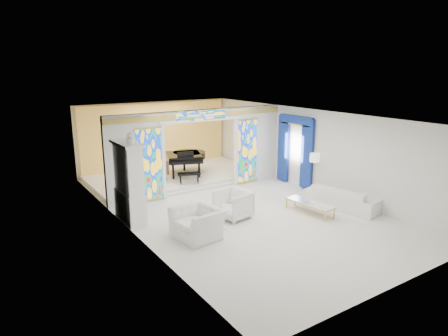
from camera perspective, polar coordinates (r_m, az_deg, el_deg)
floor at (r=13.23m, az=1.03°, el=-5.47°), size 12.00×12.00×0.00m
ceiling at (r=12.55m, az=1.09°, el=7.55°), size 7.00×12.00×0.02m
wall_back at (r=18.00m, az=-9.74°, el=4.55°), size 7.00×0.02×3.00m
wall_front at (r=8.73m, az=23.87°, el=-6.84°), size 7.00×0.02×3.00m
wall_left at (r=11.28m, az=-13.84°, el=-1.39°), size 0.02×12.00×3.00m
wall_right at (r=15.01m, az=12.21°, el=2.53°), size 0.02×12.00×3.00m
partition_wall at (r=14.43m, az=-3.39°, el=2.99°), size 7.00×0.22×3.00m
stained_glass_left at (r=13.55m, az=-10.62°, el=0.49°), size 0.90×0.04×2.40m
stained_glass_right at (r=15.50m, az=3.36°, el=2.44°), size 0.90×0.04×2.40m
stained_glass_transom at (r=14.16m, az=-3.24°, el=7.55°), size 2.00×0.04×0.34m
alcove_platform at (r=16.61m, az=-6.91°, el=-1.14°), size 6.80×3.80×0.18m
gold_curtain_back at (r=17.89m, az=-9.58°, el=4.50°), size 6.70×0.10×2.90m
chandelier at (r=16.13m, az=-6.37°, el=7.34°), size 0.48×0.48×0.30m
blue_drapes at (r=15.41m, az=10.12°, el=3.23°), size 0.14×1.85×2.65m
china_cabinet at (r=12.01m, az=-13.42°, el=-2.07°), size 0.56×1.46×2.72m
armchair_left at (r=10.80m, az=-3.78°, el=-7.83°), size 1.26×1.39×0.81m
armchair_right at (r=12.09m, az=1.36°, el=-5.25°), size 1.10×1.08×0.86m
sofa at (r=13.54m, az=16.56°, el=-4.06°), size 1.43×2.52×0.69m
side_table at (r=11.37m, az=-0.22°, el=-6.80°), size 0.47×0.47×0.58m
vase at (r=11.26m, az=-0.23°, el=-5.38°), size 0.21×0.21×0.19m
coffee_table at (r=12.77m, az=12.14°, el=-4.94°), size 0.68×1.69×0.37m
floor_lamp at (r=14.47m, az=12.85°, el=1.16°), size 0.42×0.42×1.50m
grand_piano at (r=16.48m, az=-5.39°, el=1.61°), size 2.16×2.70×1.04m
tv_console at (r=15.45m, az=-9.38°, el=-0.05°), size 0.78×0.62×0.80m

